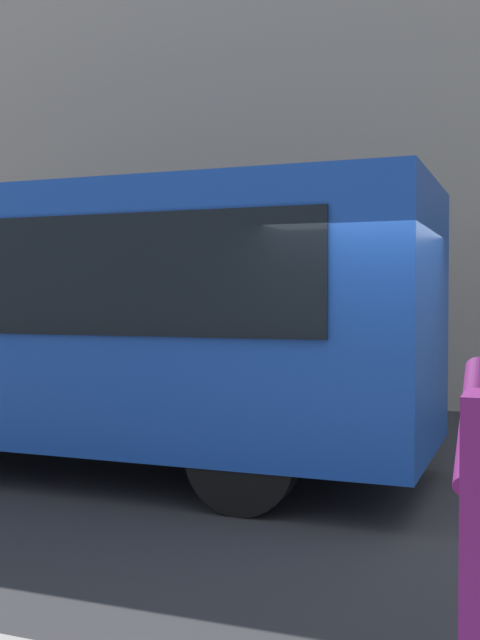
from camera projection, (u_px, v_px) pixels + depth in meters
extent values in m
plane|color=#2B2B2D|center=(424.00, 516.00, 6.64)|extent=(60.00, 60.00, 0.00)
cube|color=#1947AD|center=(32.00, 314.00, 8.76)|extent=(9.00, 2.50, 2.60)
cylinder|color=black|center=(311.00, 419.00, 8.75)|extent=(1.00, 0.28, 1.00)
cylinder|color=black|center=(243.00, 457.00, 6.70)|extent=(1.00, 0.28, 1.00)
cylinder|color=#6B1960|center=(475.00, 422.00, 2.32)|extent=(0.09, 0.48, 0.37)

